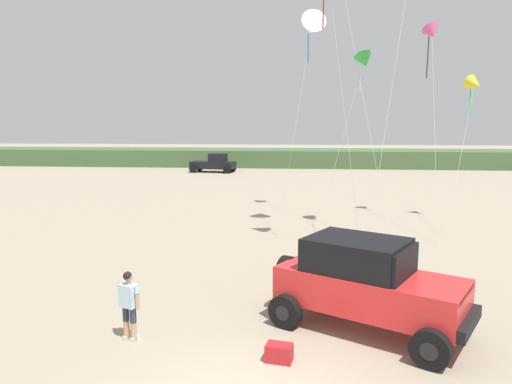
{
  "coord_description": "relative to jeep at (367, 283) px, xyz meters",
  "views": [
    {
      "loc": [
        0.95,
        -8.06,
        5.02
      ],
      "look_at": [
        -0.19,
        3.69,
        3.33
      ],
      "focal_mm": 33.37,
      "sensor_mm": 36.0,
      "label": 1
    }
  ],
  "objects": [
    {
      "name": "dune_ridge",
      "position": [
        1.02,
        46.45,
        -0.21
      ],
      "size": [
        90.0,
        7.87,
        1.98
      ],
      "primitive_type": "cube",
      "color": "#426038",
      "rests_on": "ground_plane"
    },
    {
      "name": "jeep",
      "position": [
        0.0,
        0.0,
        0.0
      ],
      "size": [
        4.99,
        4.18,
        2.26
      ],
      "color": "red",
      "rests_on": "ground_plane"
    },
    {
      "name": "person_watching",
      "position": [
        -5.56,
        -1.13,
        -0.26
      ],
      "size": [
        0.59,
        0.42,
        1.67
      ],
      "color": "tan",
      "rests_on": "ground_plane"
    },
    {
      "name": "cooler_box",
      "position": [
        -2.04,
        -1.8,
        -1.01
      ],
      "size": [
        0.62,
        0.46,
        0.38
      ],
      "primitive_type": "cube",
      "rotation": [
        0.0,
        0.0,
        -0.19
      ],
      "color": "#B21E23",
      "rests_on": "ground_plane"
    },
    {
      "name": "distant_pickup",
      "position": [
        -10.8,
        37.89,
        -0.26
      ],
      "size": [
        4.82,
        2.95,
        1.98
      ],
      "color": "black",
      "rests_on": "ground_plane"
    },
    {
      "name": "kite_white_parafoil",
      "position": [
        1.18,
        11.52,
        6.69
      ],
      "size": [
        2.64,
        2.36,
        8.4
      ],
      "color": "green",
      "rests_on": "ground_plane"
    },
    {
      "name": "kite_blue_swept",
      "position": [
        4.81,
        14.15,
        8.35
      ],
      "size": [
        1.2,
        5.89,
        10.08
      ],
      "color": "#E04C93",
      "rests_on": "ground_plane"
    },
    {
      "name": "kite_orange_streamer",
      "position": [
        -1.25,
        11.4,
        8.22
      ],
      "size": [
        2.16,
        3.13,
        10.19
      ],
      "color": "white",
      "rests_on": "ground_plane"
    },
    {
      "name": "kite_black_sled",
      "position": [
        6.89,
        13.76,
        5.78
      ],
      "size": [
        2.76,
        4.8,
        7.52
      ],
      "color": "yellow",
      "rests_on": "ground_plane"
    }
  ]
}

